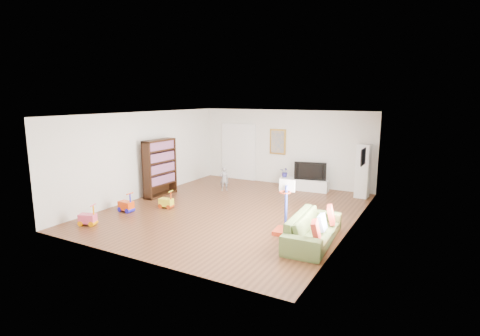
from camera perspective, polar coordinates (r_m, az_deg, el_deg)
The scene contains 25 objects.
floor at distance 10.65m, azimuth -1.04°, elevation -6.45°, with size 6.50×7.50×0.00m, color brown.
ceiling at distance 10.18m, azimuth -1.10°, elevation 8.23°, with size 6.50×7.50×0.00m, color white.
wall_back at distance 13.67m, azimuth 6.80°, elevation 3.12°, with size 6.50×0.00×2.70m, color silver.
wall_front at distance 7.39m, azimuth -15.75°, elevation -3.74°, with size 6.50×0.00×2.70m, color white.
wall_left at distance 12.26m, azimuth -14.37°, elevation 1.98°, with size 0.00×7.50×2.70m, color silver.
wall_right at distance 9.18m, azimuth 16.81°, elevation -1.01°, with size 0.00×7.50×2.70m, color white.
navy_accent at distance 10.46m, azimuth 18.51°, elevation 3.07°, with size 0.01×3.20×1.70m, color black.
olive_wainscot at distance 10.71m, azimuth 18.08°, elevation -4.10°, with size 0.01×3.20×1.00m, color brown.
doorway at distance 14.49m, azimuth -0.27°, elevation 2.43°, with size 1.45×0.06×2.10m, color white.
painting_back at distance 13.70m, azimuth 5.78°, elevation 4.00°, with size 0.62×0.06×0.92m, color gold.
artwork_right at distance 10.71m, azimuth 18.27°, elevation 1.63°, with size 0.04×0.56×0.46m, color #7F3F8C.
media_console at distance 13.05m, azimuth 9.71°, elevation -2.48°, with size 1.66×0.41×0.39m, color silver.
tall_cabinet at distance 12.42m, azimuth 18.24°, elevation -0.43°, with size 0.40×0.40×1.71m, color white.
bookshelf at distance 12.27m, azimuth -12.10°, elevation 0.03°, with size 0.33×1.25×1.83m, color black.
sofa at distance 8.45m, azimuth 11.08°, elevation -9.07°, with size 2.14×0.84×0.63m, color #5A6F39.
basketball_hoop at distance 8.78m, azimuth 6.75°, elevation -6.01°, with size 0.43×0.52×1.25m, color red.
ride_on_yellow at distance 11.00m, azimuth -11.21°, elevation -4.69°, with size 0.39×0.24×0.52m, color yellow.
ride_on_orange at distance 10.91m, azimuth -17.00°, elevation -4.98°, with size 0.42×0.26×0.55m, color #E7440B.
ride_on_pink at distance 10.11m, azimuth -22.24°, elevation -6.63°, with size 0.40×0.25×0.54m, color #F64E75.
child at distance 12.74m, azimuth -2.44°, elevation -1.67°, with size 0.30×0.20×0.82m, color gray.
tv at distance 12.91m, azimuth 10.69°, elevation -0.39°, with size 1.07×0.14×0.62m, color black.
vase_plant at distance 13.19m, azimuth 6.88°, elevation -0.61°, with size 0.32×0.28×0.36m, color navy.
pillow_left at distance 7.80m, azimuth 11.48°, elevation -9.38°, with size 0.10×0.40×0.40m, color #AB2F25.
pillow_center at distance 8.32m, azimuth 12.43°, elevation -8.11°, with size 0.09×0.34×0.34m, color white.
pillow_right at distance 8.89m, azimuth 13.71°, elevation -6.94°, with size 0.11×0.40×0.40m, color red.
Camera 1 is at (5.07, -8.81, 3.15)m, focal length 28.00 mm.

